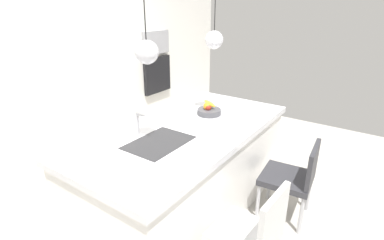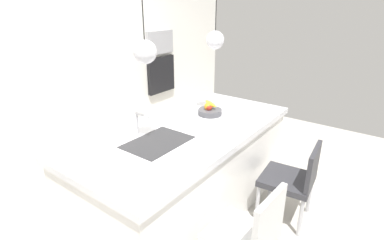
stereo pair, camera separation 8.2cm
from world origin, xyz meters
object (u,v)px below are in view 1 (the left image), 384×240
at_px(chair_near, 253,233).
at_px(fruit_bowl, 209,110).
at_px(oven, 157,75).
at_px(microwave, 155,42).
at_px(chair_middle, 294,176).

bearing_deg(chair_near, fruit_bowl, 46.46).
bearing_deg(oven, chair_near, -126.28).
height_order(fruit_bowl, microwave, microwave).
bearing_deg(oven, microwave, 0.00).
distance_m(microwave, chair_middle, 2.84).
bearing_deg(oven, fruit_bowl, -121.06).
distance_m(chair_near, chair_middle, 0.96).
bearing_deg(chair_middle, oven, 70.55).
xyz_separation_m(fruit_bowl, microwave, (0.94, 1.56, 0.51)).
distance_m(fruit_bowl, oven, 1.82).
relative_size(fruit_bowl, oven, 0.45).
height_order(oven, chair_middle, oven).
distance_m(oven, chair_middle, 2.70).
bearing_deg(microwave, oven, 0.00).
height_order(microwave, oven, microwave).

